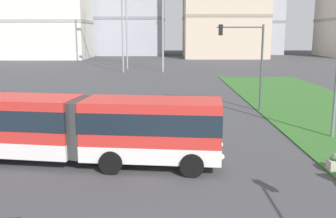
% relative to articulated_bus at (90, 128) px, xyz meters
% --- Properties ---
extents(articulated_bus, '(12.05, 4.04, 3.00)m').
position_rel_articulated_bus_xyz_m(articulated_bus, '(0.00, 0.00, 0.00)').
color(articulated_bus, red).
rests_on(articulated_bus, ground).
extents(traffic_light_far_right, '(3.51, 0.28, 6.48)m').
position_rel_articulated_bus_xyz_m(traffic_light_far_right, '(9.44, 12.16, 2.74)').
color(traffic_light_far_right, '#474C51').
rests_on(traffic_light_far_right, ground).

